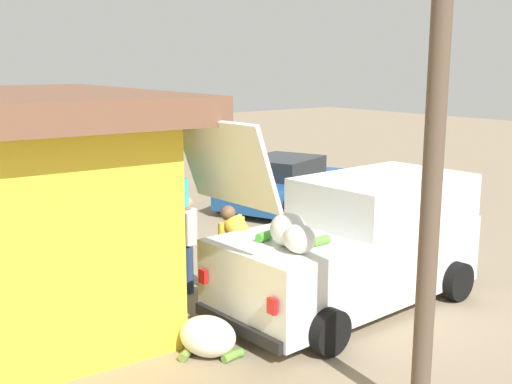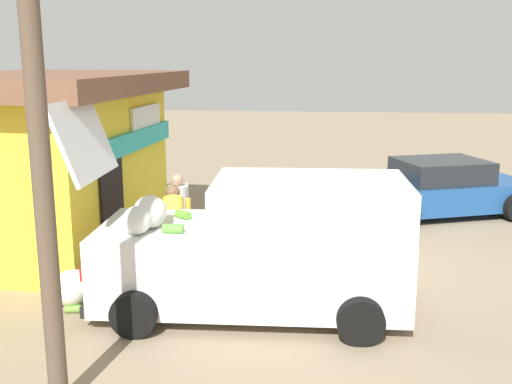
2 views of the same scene
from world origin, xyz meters
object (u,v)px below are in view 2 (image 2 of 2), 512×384
Objects in this scene: paint_bucket at (226,214)px; customer_bending at (174,227)px; parked_sedan at (440,189)px; unloaded_banana_pile at (73,289)px; storefront_bar at (51,158)px; vendor_standing at (178,211)px; delivery_van at (264,246)px.

customer_bending is at bearing 176.60° from paint_bucket.
parked_sedan is 7.05m from customer_bending.
storefront_bar is at bearing 28.63° from unloaded_banana_pile.
storefront_bar is 3.40m from unloaded_banana_pile.
customer_bending is at bearing -169.47° from vendor_standing.
delivery_van reaches higher than paint_bucket.
storefront_bar is at bearing 125.13° from paint_bucket.
storefront_bar is 2.71m from vendor_standing.
customer_bending is 1.77m from unloaded_banana_pile.
storefront_bar is at bearing 58.97° from delivery_van.
unloaded_banana_pile is (-0.11, 2.81, -0.71)m from delivery_van.
customer_bending reaches higher than vendor_standing.
paint_bucket is (2.59, -0.45, -0.74)m from vendor_standing.
delivery_van is 5.15× the size of unloaded_banana_pile.
storefront_bar reaches higher than customer_bending.
storefront_bar is 6.11× the size of unloaded_banana_pile.
paint_bucket is (2.10, -2.98, -1.56)m from storefront_bar.
parked_sedan is at bearing -76.35° from paint_bucket.
customer_bending is (0.89, 1.53, -0.01)m from delivery_van.
delivery_van is at bearing -87.74° from unloaded_banana_pile.
paint_bucket is at bearing -54.87° from storefront_bar.
vendor_standing reaches higher than unloaded_banana_pile.
storefront_bar is 3.63× the size of vendor_standing.
delivery_van is at bearing -164.43° from paint_bucket.
unloaded_banana_pile is at bearing 127.80° from customer_bending.
customer_bending is at bearing -121.47° from storefront_bar.
customer_bending is 1.68× the size of unloaded_banana_pile.
parked_sedan is at bearing -30.89° from delivery_van.
storefront_bar reaches higher than paint_bucket.
parked_sedan is at bearing -54.39° from vendor_standing.
delivery_van is at bearing -121.03° from storefront_bar.
vendor_standing is at bearing -100.99° from storefront_bar.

